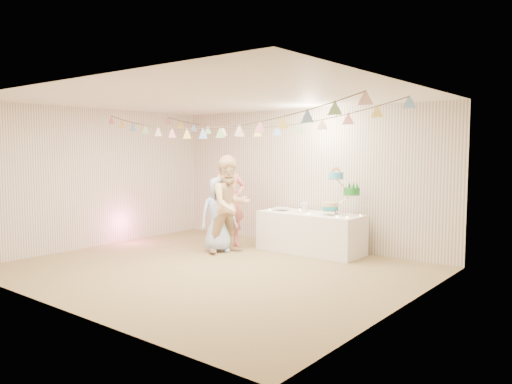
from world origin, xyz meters
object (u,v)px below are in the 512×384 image
Objects in this scene: table at (310,233)px; person_adult_a at (229,201)px; cake_stand at (340,191)px; person_adult_b at (230,206)px; person_child at (218,214)px.

person_adult_a is at bearing -160.03° from table.
cake_stand reaches higher than table.
person_adult_b reaches higher than table.
person_child is (0.13, -0.45, -0.19)m from person_adult_a.
cake_stand is 0.45× the size of person_adult_b.
person_adult_a is (-2.01, -0.58, -0.27)m from cake_stand.
person_adult_b is at bearing -149.81° from cake_stand.
person_child reaches higher than table.
cake_stand is at bearing 5.19° from table.
person_child is at bearing -151.28° from cake_stand.
person_adult_a reaches higher than table.
person_adult_b is at bearing -110.12° from person_adult_a.
person_adult_b reaches higher than person_child.
person_child is (-1.88, -1.03, -0.46)m from cake_stand.
cake_stand is at bearing -44.95° from person_adult_b.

